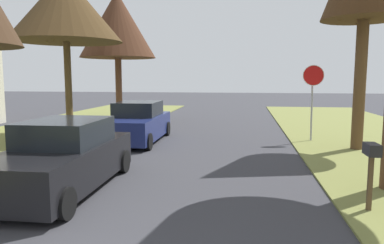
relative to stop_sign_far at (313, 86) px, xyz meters
The scene contains 6 objects.
stop_sign_far is the anchor object (origin of this frame).
street_tree_left_mid_b 10.64m from the stop_sign_far, behind, with size 4.69×4.69×6.80m.
street_tree_left_far 11.68m from the stop_sign_far, 151.54° to the left, with size 4.29×4.29×7.31m.
parked_sedan_black 9.95m from the stop_sign_far, 132.58° to the right, with size 2.01×4.43×1.57m.
parked_sedan_navy 7.07m from the stop_sign_far, behind, with size 2.01×4.43×1.57m.
curbside_mailbox 7.83m from the stop_sign_far, 91.98° to the right, with size 0.22×0.44×1.27m.
Camera 1 is at (1.81, -1.78, 2.53)m, focal length 33.80 mm.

